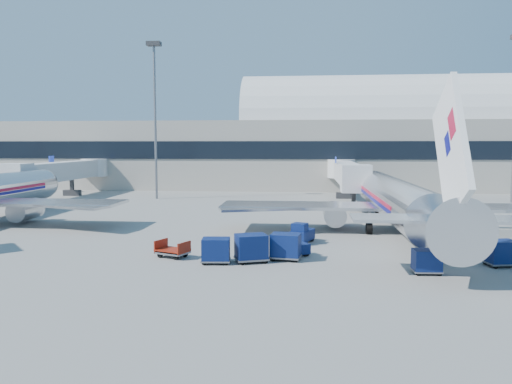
# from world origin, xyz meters

# --- Properties ---
(ground) EXTENTS (260.00, 260.00, 0.00)m
(ground) POSITION_xyz_m (0.00, 0.00, 0.00)
(ground) COLOR gray
(ground) RESTS_ON ground
(terminal) EXTENTS (170.00, 28.15, 21.00)m
(terminal) POSITION_xyz_m (-13.60, 55.96, 7.52)
(terminal) COLOR #B2AA9E
(terminal) RESTS_ON ground
(airliner_main) EXTENTS (32.00, 37.26, 12.07)m
(airliner_main) POSITION_xyz_m (10.00, 4.51, 2.93)
(airliner_main) COLOR silver
(airliner_main) RESTS_ON ground
(jetbridge_near) EXTENTS (4.40, 27.50, 6.25)m
(jetbridge_near) POSITION_xyz_m (7.60, 30.81, 3.93)
(jetbridge_near) COLOR silver
(jetbridge_near) RESTS_ON ground
(jetbridge_mid) EXTENTS (4.40, 27.50, 6.25)m
(jetbridge_mid) POSITION_xyz_m (-34.40, 30.81, 3.93)
(jetbridge_mid) COLOR silver
(jetbridge_mid) RESTS_ON ground
(mast_west) EXTENTS (2.00, 1.20, 22.60)m
(mast_west) POSITION_xyz_m (-20.00, 30.00, 14.79)
(mast_west) COLOR slate
(mast_west) RESTS_ON ground
(barrier_near) EXTENTS (3.00, 0.55, 0.90)m
(barrier_near) POSITION_xyz_m (18.00, 2.00, 0.45)
(barrier_near) COLOR #9E9E96
(barrier_near) RESTS_ON ground
(tug_lead) EXTENTS (2.43, 2.11, 1.43)m
(tug_lead) POSITION_xyz_m (0.83, -6.07, 0.65)
(tug_lead) COLOR #0A194E
(tug_lead) RESTS_ON ground
(tug_right) EXTENTS (2.57, 2.72, 1.63)m
(tug_right) POSITION_xyz_m (14.51, -2.74, 0.74)
(tug_right) COLOR #0A194E
(tug_right) RESTS_ON ground
(tug_left) EXTENTS (2.13, 2.88, 1.69)m
(tug_left) POSITION_xyz_m (1.43, -1.10, 0.77)
(tug_left) COLOR #0A194E
(tug_left) RESTS_ON ground
(cart_train_a) EXTENTS (2.29, 1.88, 1.82)m
(cart_train_a) POSITION_xyz_m (0.37, -7.19, 0.97)
(cart_train_a) COLOR #0A194E
(cart_train_a) RESTS_ON ground
(cart_train_b) EXTENTS (2.58, 2.29, 1.89)m
(cart_train_b) POSITION_xyz_m (-1.92, -8.06, 1.01)
(cart_train_b) COLOR #0A194E
(cart_train_b) RESTS_ON ground
(cart_train_c) EXTENTS (2.05, 1.64, 1.70)m
(cart_train_c) POSITION_xyz_m (-4.25, -8.63, 0.91)
(cart_train_c) COLOR #0A194E
(cart_train_c) RESTS_ON ground
(cart_solo_near) EXTENTS (1.78, 1.39, 1.50)m
(cart_solo_near) POSITION_xyz_m (9.18, -10.07, 0.80)
(cart_solo_near) COLOR #0A194E
(cart_solo_near) RESTS_ON ground
(cart_solo_far) EXTENTS (2.19, 1.83, 1.70)m
(cart_solo_far) POSITION_xyz_m (14.52, -7.58, 0.91)
(cart_solo_far) COLOR #0A194E
(cart_solo_far) RESTS_ON ground
(cart_open_red) EXTENTS (2.59, 2.25, 0.58)m
(cart_open_red) POSITION_xyz_m (-7.60, -7.16, 0.42)
(cart_open_red) COLOR slate
(cart_open_red) RESTS_ON ground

